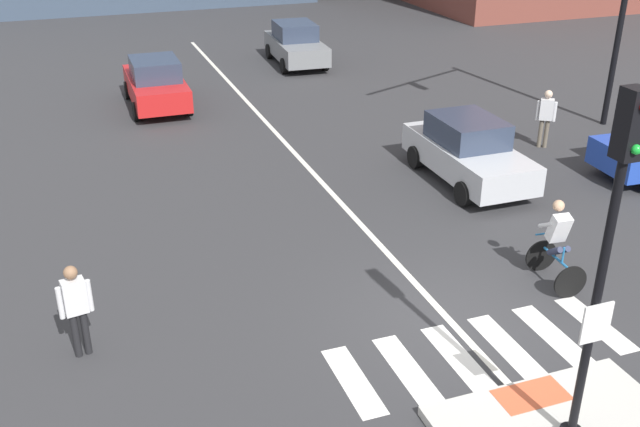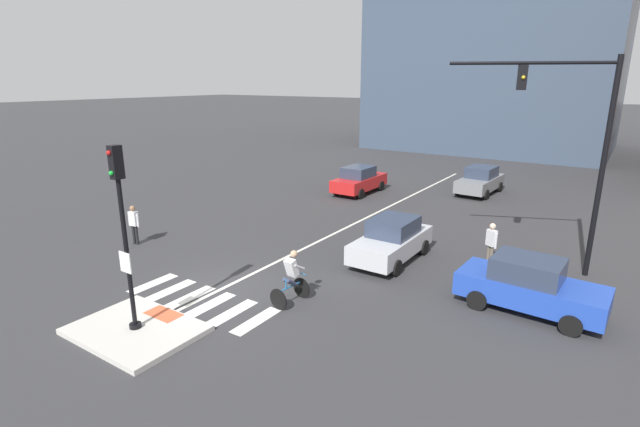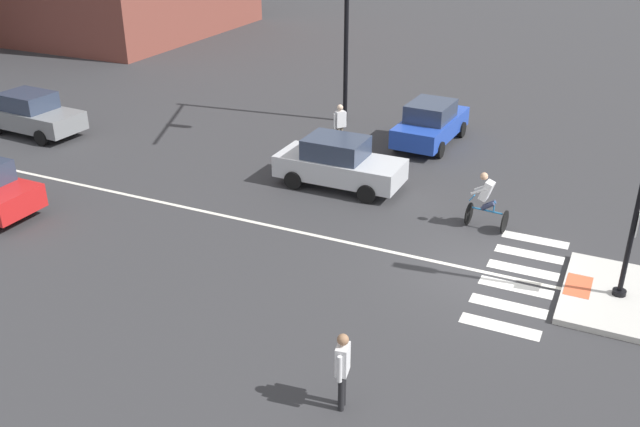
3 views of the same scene
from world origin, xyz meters
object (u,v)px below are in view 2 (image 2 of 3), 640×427
object	(u,v)px
signal_pole	(123,223)
car_silver_eastbound_mid	(392,240)
car_red_westbound_distant	(359,180)
cyclist	(291,276)
pedestrian_at_curb_left	(134,222)
car_grey_eastbound_distant	(480,180)
car_blue_cross_right	(530,285)
traffic_light_mast	(577,137)
pedestrian_waiting_far_side	(491,241)

from	to	relation	value
signal_pole	car_silver_eastbound_mid	world-z (taller)	signal_pole
car_red_westbound_distant	cyclist	bearing A→B (deg)	-68.68
pedestrian_at_curb_left	car_grey_eastbound_distant	bearing A→B (deg)	61.46
car_blue_cross_right	car_red_westbound_distant	bearing A→B (deg)	137.93
car_blue_cross_right	signal_pole	bearing A→B (deg)	-139.68
traffic_light_mast	pedestrian_at_curb_left	bearing A→B (deg)	-156.96
pedestrian_at_curb_left	cyclist	bearing A→B (deg)	-4.43
car_blue_cross_right	traffic_light_mast	bearing A→B (deg)	85.02
signal_pole	car_silver_eastbound_mid	size ratio (longest dim) A/B	1.21
cyclist	pedestrian_waiting_far_side	world-z (taller)	cyclist
cyclist	traffic_light_mast	bearing A→B (deg)	47.74
traffic_light_mast	car_silver_eastbound_mid	xyz separation A→B (m)	(-5.50, -2.14, -4.02)
traffic_light_mast	car_silver_eastbound_mid	size ratio (longest dim) A/B	1.81
car_silver_eastbound_mid	pedestrian_at_curb_left	size ratio (longest dim) A/B	2.46
signal_pole	pedestrian_waiting_far_side	bearing A→B (deg)	56.56
signal_pole	car_grey_eastbound_distant	size ratio (longest dim) A/B	1.19
pedestrian_at_curb_left	pedestrian_waiting_far_side	distance (m)	14.21
car_grey_eastbound_distant	cyclist	size ratio (longest dim) A/B	2.49
car_red_westbound_distant	pedestrian_at_curb_left	bearing A→B (deg)	-103.67
car_silver_eastbound_mid	pedestrian_at_curb_left	distance (m)	10.62
traffic_light_mast	cyclist	world-z (taller)	traffic_light_mast
traffic_light_mast	car_silver_eastbound_mid	distance (m)	7.14
pedestrian_at_curb_left	car_red_westbound_distant	bearing A→B (deg)	76.33
car_blue_cross_right	car_silver_eastbound_mid	distance (m)	5.39
signal_pole	car_red_westbound_distant	xyz separation A→B (m)	(-3.01, 17.82, -2.33)
car_red_westbound_distant	pedestrian_waiting_far_side	world-z (taller)	pedestrian_waiting_far_side
car_blue_cross_right	cyclist	xyz separation A→B (m)	(-6.17, -3.50, 0.06)
car_silver_eastbound_mid	pedestrian_at_curb_left	world-z (taller)	pedestrian_at_curb_left
car_red_westbound_distant	pedestrian_at_curb_left	distance (m)	13.72
signal_pole	car_grey_eastbound_distant	xyz separation A→B (m)	(3.14, 21.75, -2.33)
car_silver_eastbound_mid	pedestrian_waiting_far_side	world-z (taller)	pedestrian_waiting_far_side
car_red_westbound_distant	car_blue_cross_right	world-z (taller)	same
signal_pole	car_grey_eastbound_distant	world-z (taller)	signal_pole
traffic_light_mast	car_grey_eastbound_distant	size ratio (longest dim) A/B	1.77
signal_pole	traffic_light_mast	world-z (taller)	traffic_light_mast
traffic_light_mast	car_red_westbound_distant	distance (m)	14.36
car_blue_cross_right	cyclist	world-z (taller)	cyclist
traffic_light_mast	pedestrian_at_curb_left	size ratio (longest dim) A/B	4.45
traffic_light_mast	pedestrian_waiting_far_side	bearing A→B (deg)	-161.57
signal_pole	cyclist	distance (m)	5.08
pedestrian_at_curb_left	car_silver_eastbound_mid	bearing A→B (deg)	24.03
car_grey_eastbound_distant	traffic_light_mast	bearing A→B (deg)	-61.74
signal_pole	traffic_light_mast	size ratio (longest dim) A/B	0.67
car_blue_cross_right	pedestrian_at_curb_left	bearing A→B (deg)	-169.23
traffic_light_mast	car_blue_cross_right	distance (m)	5.43
traffic_light_mast	car_silver_eastbound_mid	bearing A→B (deg)	-158.73
car_grey_eastbound_distant	cyclist	distance (m)	17.95
car_red_westbound_distant	car_blue_cross_right	xyz separation A→B (m)	(11.63, -10.50, 0.00)
car_blue_cross_right	pedestrian_waiting_far_side	bearing A→B (deg)	122.82
car_silver_eastbound_mid	cyclist	xyz separation A→B (m)	(-0.99, -5.00, 0.06)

